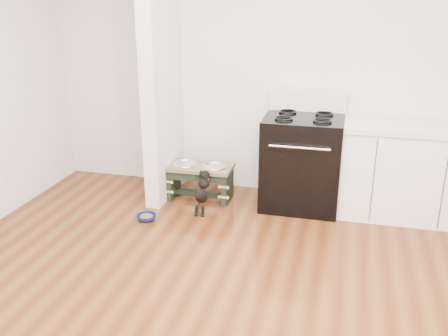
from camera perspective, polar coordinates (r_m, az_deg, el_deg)
ground at (r=3.38m, az=-0.01°, el=-18.40°), size 5.00×5.00×0.00m
room_shell at (r=2.69m, az=-0.02°, el=9.79°), size 5.00×5.00×5.00m
partition_wall at (r=5.07m, az=-7.16°, el=11.32°), size 0.15×0.80×2.70m
oven_range at (r=5.01m, az=8.90°, el=0.85°), size 0.76×0.69×1.14m
cabinet_run at (r=5.05m, az=20.02°, el=-0.29°), size 1.24×0.64×0.91m
dog_feeder at (r=5.18m, az=-2.79°, el=-0.83°), size 0.67×0.36×0.38m
puppy at (r=4.88m, az=-2.49°, el=-2.62°), size 0.12×0.35×0.41m
floor_bowl at (r=4.84m, az=-8.86°, el=-5.60°), size 0.20×0.20×0.06m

